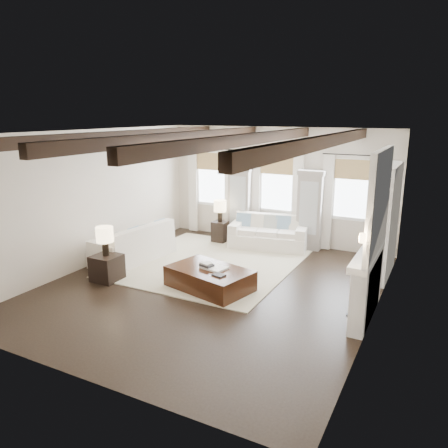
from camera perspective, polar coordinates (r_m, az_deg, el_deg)
The scene contains 16 objects.
ground at distance 9.35m, azimuth -1.49°, elevation -8.09°, with size 7.50×7.50×0.00m, color black.
room_shell at distance 9.28m, azimuth 5.18°, elevation 3.87°, with size 6.54×7.54×3.22m.
area_rug at distance 10.67m, azimuth -1.94°, elevation -5.14°, with size 3.93×4.16×0.02m, color beige.
sofa_back at distance 11.90m, azimuth 5.87°, elevation -1.38°, with size 2.19×1.29×0.88m.
sofa_left at distance 11.00m, azimuth -11.52°, elevation -2.84°, with size 1.19×2.22×0.91m.
ottoman at distance 9.13m, azimuth -1.89°, elevation -7.16°, with size 1.69×1.06×0.44m, color black.
tray at distance 9.06m, azimuth -1.28°, elevation -5.70°, with size 0.50×0.38×0.04m, color white.
book_lower at distance 9.08m, azimuth -2.27°, elevation -5.40°, with size 0.26×0.20×0.04m, color #262628.
book_upper at distance 9.08m, azimuth -2.38°, elevation -5.15°, with size 0.22×0.17×0.03m, color beige.
book_loose at distance 8.66m, azimuth -0.69°, elevation -6.69°, with size 0.24×0.18×0.03m, color #262628.
side_table_front at distance 9.90m, azimuth -15.04°, elevation -5.54°, with size 0.57×0.57×0.57m, color black.
lamp_front at distance 9.69m, azimuth -15.32°, elevation -1.54°, with size 0.37×0.37×0.64m.
side_table_back at distance 12.36m, azimuth -0.51°, elevation -1.01°, with size 0.39×0.39×0.59m, color black.
lamp_back at distance 12.19m, azimuth -0.51°, elevation 2.21°, with size 0.35×0.35×0.61m.
candlestick_near at distance 8.25m, azimuth 16.41°, elevation -9.24°, with size 0.17×0.17×0.84m.
candlestick_far at distance 8.41m, azimuth 16.61°, elevation -8.99°, with size 0.16×0.16×0.78m.
Camera 1 is at (4.19, -7.56, 3.57)m, focal length 35.00 mm.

